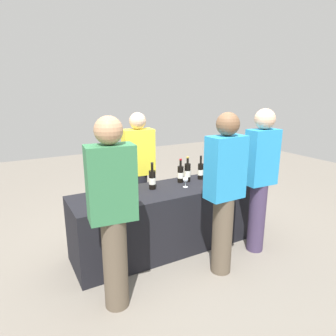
{
  "coord_description": "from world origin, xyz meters",
  "views": [
    {
      "loc": [
        -1.62,
        -2.89,
        1.9
      ],
      "look_at": [
        0.0,
        0.0,
        1.01
      ],
      "focal_mm": 31.71,
      "sensor_mm": 36.0,
      "label": 1
    }
  ],
  "objects_px": {
    "wine_bottle_2": "(152,179)",
    "ice_bucket": "(118,190)",
    "wine_bottle_6": "(215,167)",
    "guest_2": "(260,175)",
    "wine_bottle_1": "(114,184)",
    "wine_bottle_5": "(201,171)",
    "server_pouring": "(139,169)",
    "wine_bottle_3": "(180,174)",
    "guest_0": "(113,209)",
    "wine_bottle_0": "(92,186)",
    "wine_bottle_4": "(187,172)",
    "guest_1": "(224,189)",
    "wine_glass_2": "(225,174)",
    "wine_glass_0": "(108,193)",
    "wine_glass_1": "(185,180)"
  },
  "relations": [
    {
      "from": "wine_bottle_0",
      "to": "guest_1",
      "type": "bearing_deg",
      "value": -38.79
    },
    {
      "from": "wine_bottle_5",
      "to": "guest_2",
      "type": "height_order",
      "value": "guest_2"
    },
    {
      "from": "wine_bottle_0",
      "to": "guest_2",
      "type": "xyz_separation_m",
      "value": [
        1.74,
        -0.74,
        0.06
      ]
    },
    {
      "from": "ice_bucket",
      "to": "server_pouring",
      "type": "distance_m",
      "value": 0.84
    },
    {
      "from": "wine_bottle_3",
      "to": "ice_bucket",
      "type": "height_order",
      "value": "wine_bottle_3"
    },
    {
      "from": "wine_bottle_1",
      "to": "guest_2",
      "type": "height_order",
      "value": "guest_2"
    },
    {
      "from": "wine_bottle_4",
      "to": "ice_bucket",
      "type": "bearing_deg",
      "value": -171.38
    },
    {
      "from": "wine_bottle_6",
      "to": "wine_bottle_0",
      "type": "bearing_deg",
      "value": 178.75
    },
    {
      "from": "wine_glass_2",
      "to": "guest_1",
      "type": "distance_m",
      "value": 0.76
    },
    {
      "from": "wine_bottle_0",
      "to": "wine_bottle_6",
      "type": "height_order",
      "value": "wine_bottle_6"
    },
    {
      "from": "wine_bottle_0",
      "to": "guest_2",
      "type": "distance_m",
      "value": 1.89
    },
    {
      "from": "wine_bottle_0",
      "to": "wine_bottle_5",
      "type": "relative_size",
      "value": 1.04
    },
    {
      "from": "wine_bottle_3",
      "to": "wine_bottle_6",
      "type": "xyz_separation_m",
      "value": [
        0.54,
        0.0,
        0.01
      ]
    },
    {
      "from": "wine_bottle_2",
      "to": "wine_bottle_3",
      "type": "xyz_separation_m",
      "value": [
        0.42,
        0.06,
        -0.01
      ]
    },
    {
      "from": "wine_bottle_5",
      "to": "guest_1",
      "type": "bearing_deg",
      "value": -109.9
    },
    {
      "from": "wine_glass_0",
      "to": "wine_bottle_0",
      "type": "bearing_deg",
      "value": 111.37
    },
    {
      "from": "guest_0",
      "to": "wine_bottle_4",
      "type": "bearing_deg",
      "value": 39.02
    },
    {
      "from": "wine_bottle_5",
      "to": "wine_glass_0",
      "type": "xyz_separation_m",
      "value": [
        -1.3,
        -0.21,
        -0.01
      ]
    },
    {
      "from": "wine_glass_0",
      "to": "wine_bottle_3",
      "type": "bearing_deg",
      "value": 12.4
    },
    {
      "from": "wine_bottle_3",
      "to": "wine_bottle_4",
      "type": "xyz_separation_m",
      "value": [
        0.09,
        -0.01,
        0.01
      ]
    },
    {
      "from": "wine_bottle_0",
      "to": "wine_glass_2",
      "type": "distance_m",
      "value": 1.62
    },
    {
      "from": "wine_bottle_6",
      "to": "wine_glass_2",
      "type": "xyz_separation_m",
      "value": [
        -0.06,
        -0.28,
        -0.02
      ]
    },
    {
      "from": "guest_0",
      "to": "wine_bottle_1",
      "type": "bearing_deg",
      "value": 76.73
    },
    {
      "from": "wine_bottle_4",
      "to": "ice_bucket",
      "type": "xyz_separation_m",
      "value": [
        -0.98,
        -0.15,
        -0.02
      ]
    },
    {
      "from": "guest_2",
      "to": "wine_bottle_4",
      "type": "bearing_deg",
      "value": 131.06
    },
    {
      "from": "wine_bottle_2",
      "to": "ice_bucket",
      "type": "relative_size",
      "value": 1.64
    },
    {
      "from": "wine_glass_1",
      "to": "ice_bucket",
      "type": "xyz_separation_m",
      "value": [
        -0.84,
        0.03,
        0.01
      ]
    },
    {
      "from": "server_pouring",
      "to": "guest_1",
      "type": "xyz_separation_m",
      "value": [
        0.35,
        -1.34,
        0.05
      ]
    },
    {
      "from": "ice_bucket",
      "to": "wine_bottle_5",
      "type": "bearing_deg",
      "value": 7.39
    },
    {
      "from": "wine_bottle_6",
      "to": "wine_glass_1",
      "type": "bearing_deg",
      "value": -162.2
    },
    {
      "from": "wine_bottle_6",
      "to": "wine_bottle_1",
      "type": "bearing_deg",
      "value": 179.37
    },
    {
      "from": "wine_bottle_5",
      "to": "wine_bottle_6",
      "type": "relative_size",
      "value": 0.95
    },
    {
      "from": "wine_bottle_2",
      "to": "ice_bucket",
      "type": "bearing_deg",
      "value": -167.44
    },
    {
      "from": "guest_2",
      "to": "server_pouring",
      "type": "bearing_deg",
      "value": 132.6
    },
    {
      "from": "wine_bottle_1",
      "to": "wine_glass_1",
      "type": "bearing_deg",
      "value": -14.09
    },
    {
      "from": "wine_bottle_6",
      "to": "guest_0",
      "type": "xyz_separation_m",
      "value": [
        -1.7,
        -0.81,
        0.05
      ]
    },
    {
      "from": "wine_glass_1",
      "to": "wine_bottle_1",
      "type": "bearing_deg",
      "value": 165.91
    },
    {
      "from": "ice_bucket",
      "to": "guest_2",
      "type": "height_order",
      "value": "guest_2"
    },
    {
      "from": "wine_bottle_5",
      "to": "server_pouring",
      "type": "height_order",
      "value": "server_pouring"
    },
    {
      "from": "wine_glass_2",
      "to": "ice_bucket",
      "type": "relative_size",
      "value": 0.73
    },
    {
      "from": "wine_bottle_0",
      "to": "wine_bottle_4",
      "type": "xyz_separation_m",
      "value": [
        1.2,
        -0.05,
        -0.0
      ]
    },
    {
      "from": "wine_bottle_6",
      "to": "wine_glass_1",
      "type": "relative_size",
      "value": 2.59
    },
    {
      "from": "wine_glass_1",
      "to": "server_pouring",
      "type": "relative_size",
      "value": 0.08
    },
    {
      "from": "wine_bottle_2",
      "to": "guest_0",
      "type": "height_order",
      "value": "guest_0"
    },
    {
      "from": "wine_bottle_0",
      "to": "wine_bottle_3",
      "type": "bearing_deg",
      "value": -1.88
    },
    {
      "from": "wine_glass_2",
      "to": "wine_bottle_4",
      "type": "bearing_deg",
      "value": 146.18
    },
    {
      "from": "wine_bottle_1",
      "to": "ice_bucket",
      "type": "xyz_separation_m",
      "value": [
        -0.03,
        -0.18,
        -0.02
      ]
    },
    {
      "from": "wine_bottle_6",
      "to": "guest_2",
      "type": "height_order",
      "value": "guest_2"
    },
    {
      "from": "wine_bottle_0",
      "to": "wine_bottle_2",
      "type": "height_order",
      "value": "wine_bottle_0"
    },
    {
      "from": "wine_bottle_3",
      "to": "wine_glass_1",
      "type": "relative_size",
      "value": 2.39
    }
  ]
}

